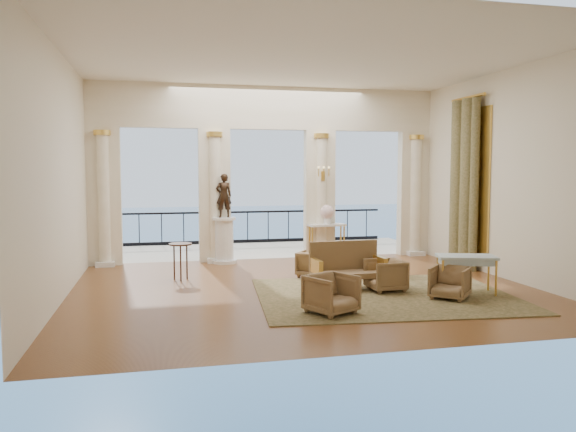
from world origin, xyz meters
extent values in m
plane|color=#47210C|center=(0.00, 0.00, 0.00)|extent=(9.00, 9.00, 0.00)
plane|color=#EEE3C8|center=(0.00, -4.00, 2.25)|extent=(9.00, 0.00, 9.00)
plane|color=#EEE3C8|center=(-4.50, 0.00, 2.25)|extent=(0.00, 8.00, 8.00)
plane|color=#EEE3C8|center=(4.50, 0.00, 2.25)|extent=(0.00, 8.00, 8.00)
plane|color=white|center=(0.00, 0.00, 4.50)|extent=(9.00, 9.00, 0.00)
cube|color=beige|center=(0.00, 3.85, 3.95)|extent=(9.00, 0.30, 1.10)
cube|color=beige|center=(-4.10, 3.85, 1.70)|extent=(0.80, 0.30, 3.40)
cylinder|color=beige|center=(-4.10, 3.67, 1.60)|extent=(0.28, 0.28, 3.20)
cylinder|color=gold|center=(-4.10, 3.67, 3.25)|extent=(0.40, 0.40, 0.12)
cube|color=silver|center=(-4.10, 3.67, 0.06)|extent=(0.45, 0.45, 0.12)
cube|color=beige|center=(-1.40, 3.85, 1.70)|extent=(0.80, 0.30, 3.40)
cylinder|color=beige|center=(-1.40, 3.67, 1.60)|extent=(0.28, 0.28, 3.20)
cylinder|color=gold|center=(-1.40, 3.67, 3.25)|extent=(0.40, 0.40, 0.12)
cube|color=silver|center=(-1.40, 3.67, 0.06)|extent=(0.45, 0.45, 0.12)
cube|color=beige|center=(1.40, 3.85, 1.70)|extent=(0.80, 0.30, 3.40)
cylinder|color=beige|center=(1.40, 3.67, 1.60)|extent=(0.28, 0.28, 3.20)
cylinder|color=gold|center=(1.40, 3.67, 3.25)|extent=(0.40, 0.40, 0.12)
cube|color=silver|center=(1.40, 3.67, 0.06)|extent=(0.45, 0.45, 0.12)
cube|color=beige|center=(4.10, 3.85, 1.70)|extent=(0.80, 0.30, 3.40)
cylinder|color=beige|center=(4.10, 3.67, 1.60)|extent=(0.28, 0.28, 3.20)
cylinder|color=gold|center=(4.10, 3.67, 3.25)|extent=(0.40, 0.40, 0.12)
cube|color=silver|center=(4.10, 3.67, 0.06)|extent=(0.45, 0.45, 0.12)
cube|color=#B0A691|center=(0.00, 5.80, -0.05)|extent=(10.00, 3.60, 0.10)
cube|color=black|center=(0.00, 7.40, 1.00)|extent=(9.00, 0.06, 0.06)
cube|color=black|center=(0.00, 7.40, 0.05)|extent=(9.00, 0.06, 0.10)
cylinder|color=black|center=(0.00, 7.40, 0.50)|extent=(0.03, 0.03, 1.00)
cylinder|color=black|center=(-4.10, 7.40, 0.50)|extent=(0.03, 0.03, 1.00)
cylinder|color=black|center=(4.10, 7.40, 0.50)|extent=(0.03, 0.03, 1.00)
cylinder|color=#4C3823|center=(2.00, 6.60, 2.10)|extent=(0.20, 0.20, 4.20)
plane|color=#1D4C8E|center=(0.00, 60.00, -6.00)|extent=(160.00, 160.00, 0.00)
cylinder|color=#4D4A25|center=(4.30, 1.05, 2.00)|extent=(0.26, 0.26, 4.00)
cylinder|color=#4D4A25|center=(4.26, 1.50, 2.00)|extent=(0.32, 0.32, 4.00)
cylinder|color=#4D4A25|center=(4.30, 1.95, 2.00)|extent=(0.26, 0.26, 4.00)
cylinder|color=gold|center=(4.35, 1.50, 4.05)|extent=(0.08, 1.40, 0.08)
cube|color=gold|center=(4.47, 1.50, 2.10)|extent=(0.04, 1.60, 3.40)
cube|color=gold|center=(1.40, 3.53, 2.20)|extent=(0.10, 0.04, 0.25)
cylinder|color=gold|center=(1.26, 3.45, 2.30)|extent=(0.02, 0.02, 0.22)
cylinder|color=gold|center=(1.40, 3.45, 2.30)|extent=(0.02, 0.02, 0.22)
cylinder|color=gold|center=(1.54, 3.45, 2.30)|extent=(0.02, 0.02, 0.22)
cube|color=#303518|center=(1.30, -0.91, 0.01)|extent=(5.02, 4.07, 0.02)
imported|color=#4D3F23|center=(-0.07, -1.97, 0.36)|extent=(0.92, 0.90, 0.72)
imported|color=#4D3F23|center=(2.36, -1.42, 0.33)|extent=(0.88, 0.88, 0.66)
imported|color=#4D3F23|center=(1.48, -0.53, 0.34)|extent=(0.65, 0.69, 0.69)
imported|color=#4D3F23|center=(0.50, 1.24, 0.31)|extent=(0.82, 0.81, 0.62)
cube|color=#4D3F23|center=(0.80, -0.30, 0.32)|extent=(1.45, 0.65, 0.11)
cube|color=#4D3F23|center=(0.78, -0.03, 0.65)|extent=(1.43, 0.15, 0.58)
cube|color=gold|center=(0.13, -0.33, 0.51)|extent=(0.11, 0.58, 0.27)
cube|color=gold|center=(1.46, -0.27, 0.51)|extent=(0.11, 0.58, 0.27)
cylinder|color=gold|center=(0.20, -0.56, 0.13)|extent=(0.05, 0.05, 0.26)
cylinder|color=gold|center=(1.42, -0.50, 0.13)|extent=(0.05, 0.05, 0.26)
cylinder|color=gold|center=(0.18, -0.10, 0.13)|extent=(0.05, 0.05, 0.26)
cylinder|color=gold|center=(1.40, -0.04, 0.13)|extent=(0.05, 0.05, 0.26)
cube|color=#A8CCD9|center=(2.88, -1.09, 0.71)|extent=(1.19, 0.87, 0.05)
cylinder|color=gold|center=(2.34, -1.19, 0.34)|extent=(0.04, 0.04, 0.69)
cylinder|color=gold|center=(3.27, -1.47, 0.34)|extent=(0.04, 0.04, 0.69)
cylinder|color=gold|center=(2.48, -0.72, 0.34)|extent=(0.04, 0.04, 0.69)
cylinder|color=gold|center=(3.41, -1.00, 0.34)|extent=(0.04, 0.04, 0.69)
cylinder|color=silver|center=(-1.20, 3.50, 0.04)|extent=(0.63, 0.63, 0.08)
cylinder|color=silver|center=(-1.20, 3.50, 0.58)|extent=(0.47, 0.47, 1.01)
cylinder|color=silver|center=(-1.20, 3.50, 1.13)|extent=(0.59, 0.59, 0.06)
imported|color=black|center=(-1.20, 3.50, 1.71)|extent=(0.42, 0.29, 1.10)
cube|color=silver|center=(1.52, 3.55, 0.90)|extent=(1.02, 0.51, 0.05)
cylinder|color=gold|center=(1.11, 3.35, 0.44)|extent=(0.05, 0.05, 0.88)
cylinder|color=gold|center=(1.97, 3.48, 0.44)|extent=(0.05, 0.05, 0.88)
cylinder|color=gold|center=(1.07, 3.62, 0.44)|extent=(0.05, 0.05, 0.88)
cylinder|color=gold|center=(1.93, 3.75, 0.44)|extent=(0.05, 0.05, 0.88)
cylinder|color=white|center=(1.52, 3.55, 1.05)|extent=(0.19, 0.19, 0.24)
sphere|color=#BF8A8F|center=(1.52, 3.55, 1.25)|extent=(0.38, 0.38, 0.38)
cylinder|color=black|center=(-2.36, 1.48, 0.78)|extent=(0.49, 0.49, 0.03)
cylinder|color=black|center=(-2.23, 1.56, 0.38)|extent=(0.03, 0.03, 0.76)
cylinder|color=black|center=(-2.49, 1.56, 0.38)|extent=(0.03, 0.03, 0.76)
cylinder|color=black|center=(-2.37, 1.33, 0.38)|extent=(0.03, 0.03, 0.76)
camera|label=1|loc=(-2.77, -10.59, 2.34)|focal=35.00mm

